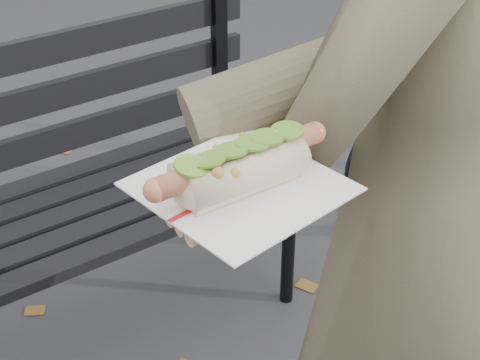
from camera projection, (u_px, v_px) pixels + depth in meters
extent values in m
cylinder|color=black|center=(289.00, 242.00, 2.18)|extent=(0.04, 0.04, 0.45)
cylinder|color=black|center=(225.00, 190.00, 2.42)|extent=(0.04, 0.04, 0.45)
cube|color=black|center=(70.00, 263.00, 1.73)|extent=(1.50, 0.07, 0.03)
cube|color=black|center=(55.00, 244.00, 1.79)|extent=(1.50, 0.07, 0.03)
cube|color=black|center=(41.00, 226.00, 1.85)|extent=(1.50, 0.07, 0.03)
cube|color=black|center=(28.00, 209.00, 1.91)|extent=(1.50, 0.07, 0.03)
cube|color=black|center=(15.00, 193.00, 1.97)|extent=(1.50, 0.07, 0.03)
cube|color=black|center=(220.00, 63.00, 2.19)|extent=(0.04, 0.03, 0.42)
cube|color=black|center=(4.00, 155.00, 1.94)|extent=(1.50, 0.02, 0.08)
imported|color=brown|center=(420.00, 221.00, 1.17)|extent=(0.69, 0.51, 1.75)
cylinder|color=brown|center=(374.00, 57.00, 0.93)|extent=(0.51, 0.23, 0.19)
cylinder|color=#D8A384|center=(265.00, 180.00, 0.81)|extent=(0.09, 0.08, 0.07)
ellipsoid|color=#D8A384|center=(240.00, 200.00, 0.79)|extent=(0.10, 0.11, 0.03)
cylinder|color=#D8A384|center=(212.00, 230.00, 0.74)|extent=(0.05, 0.02, 0.02)
cylinder|color=#D8A384|center=(202.00, 220.00, 0.75)|extent=(0.05, 0.02, 0.02)
cylinder|color=#D8A384|center=(191.00, 211.00, 0.76)|extent=(0.05, 0.02, 0.02)
cylinder|color=#D8A384|center=(181.00, 202.00, 0.78)|extent=(0.05, 0.02, 0.02)
cylinder|color=#D8A384|center=(279.00, 220.00, 0.75)|extent=(0.04, 0.05, 0.02)
cube|color=white|center=(240.00, 186.00, 0.78)|extent=(0.21, 0.21, 0.00)
cube|color=#B21E1E|center=(240.00, 185.00, 0.78)|extent=(0.19, 0.03, 0.00)
cylinder|color=#C96E4D|center=(240.00, 160.00, 0.76)|extent=(0.20, 0.02, 0.02)
sphere|color=#C96E4D|center=(155.00, 190.00, 0.71)|extent=(0.03, 0.02, 0.02)
sphere|color=#C96E4D|center=(315.00, 133.00, 0.81)|extent=(0.03, 0.02, 0.02)
sphere|color=#9E6B2D|center=(181.00, 161.00, 0.74)|extent=(0.01, 0.01, 0.01)
sphere|color=#9E6B2D|center=(218.00, 168.00, 0.73)|extent=(0.01, 0.01, 0.01)
sphere|color=#9E6B2D|center=(189.00, 164.00, 0.73)|extent=(0.01, 0.01, 0.01)
sphere|color=#9E6B2D|center=(205.00, 157.00, 0.76)|extent=(0.01, 0.01, 0.01)
sphere|color=#9E6B2D|center=(229.00, 158.00, 0.74)|extent=(0.01, 0.01, 0.01)
sphere|color=#9E6B2D|center=(242.00, 154.00, 0.76)|extent=(0.01, 0.01, 0.01)
sphere|color=#9E6B2D|center=(220.00, 165.00, 0.74)|extent=(0.01, 0.01, 0.01)
sphere|color=#9E6B2D|center=(195.00, 174.00, 0.73)|extent=(0.01, 0.01, 0.01)
sphere|color=#9E6B2D|center=(181.00, 162.00, 0.74)|extent=(0.01, 0.01, 0.01)
sphere|color=#9E6B2D|center=(224.00, 164.00, 0.74)|extent=(0.01, 0.01, 0.01)
sphere|color=#9E6B2D|center=(216.00, 148.00, 0.76)|extent=(0.01, 0.01, 0.01)
sphere|color=#9E6B2D|center=(240.00, 147.00, 0.76)|extent=(0.01, 0.01, 0.01)
sphere|color=#9E6B2D|center=(274.00, 145.00, 0.77)|extent=(0.01, 0.01, 0.01)
sphere|color=#9E6B2D|center=(243.00, 145.00, 0.76)|extent=(0.01, 0.01, 0.01)
sphere|color=#9E6B2D|center=(223.00, 150.00, 0.76)|extent=(0.01, 0.01, 0.01)
sphere|color=#9E6B2D|center=(195.00, 167.00, 0.74)|extent=(0.01, 0.01, 0.01)
sphere|color=#9E6B2D|center=(242.00, 136.00, 0.78)|extent=(0.01, 0.01, 0.01)
sphere|color=#9E6B2D|center=(217.00, 173.00, 0.72)|extent=(0.01, 0.01, 0.01)
sphere|color=#9E6B2D|center=(234.00, 174.00, 0.73)|extent=(0.01, 0.01, 0.01)
sphere|color=#9E6B2D|center=(212.00, 166.00, 0.74)|extent=(0.01, 0.01, 0.01)
sphere|color=#9E6B2D|center=(216.00, 175.00, 0.73)|extent=(0.01, 0.01, 0.01)
sphere|color=#9E6B2D|center=(238.00, 143.00, 0.77)|extent=(0.01, 0.01, 0.01)
sphere|color=#9E6B2D|center=(276.00, 137.00, 0.78)|extent=(0.01, 0.01, 0.01)
sphere|color=#9E6B2D|center=(205.00, 181.00, 0.71)|extent=(0.01, 0.01, 0.01)
cylinder|color=#5D9027|center=(191.00, 166.00, 0.72)|extent=(0.04, 0.04, 0.01)
cylinder|color=#5D9027|center=(209.00, 159.00, 0.73)|extent=(0.04, 0.04, 0.01)
cylinder|color=#5D9027|center=(231.00, 150.00, 0.74)|extent=(0.04, 0.04, 0.01)
cylinder|color=#5D9027|center=(253.00, 143.00, 0.75)|extent=(0.04, 0.04, 0.01)
cylinder|color=#5D9027|center=(267.00, 137.00, 0.76)|extent=(0.04, 0.04, 0.00)
cylinder|color=#5D9027|center=(287.00, 131.00, 0.78)|extent=(0.04, 0.04, 0.01)
cube|color=brown|center=(307.00, 286.00, 2.35)|extent=(0.07, 0.08, 0.00)
cube|color=brown|center=(213.00, 107.00, 3.40)|extent=(0.08, 0.09, 0.00)
cube|color=brown|center=(67.00, 149.00, 3.08)|extent=(0.10, 0.09, 0.00)
cube|color=brown|center=(35.00, 311.00, 2.26)|extent=(0.07, 0.07, 0.00)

